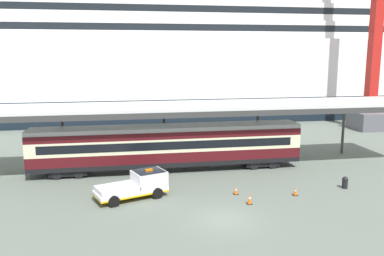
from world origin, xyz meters
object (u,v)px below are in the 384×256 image
at_px(traffic_cone_near, 250,199).
at_px(quay_bollard, 345,182).
at_px(cruise_ship, 117,44).
at_px(train_carriage, 168,145).
at_px(traffic_cone_mid, 236,190).
at_px(traffic_cone_far, 295,191).
at_px(service_truck, 138,184).

relative_size(traffic_cone_near, quay_bollard, 0.82).
height_order(cruise_ship, train_carriage, cruise_ship).
relative_size(cruise_ship, traffic_cone_near, 178.07).
bearing_deg(train_carriage, traffic_cone_mid, -59.35).
height_order(cruise_ship, traffic_cone_near, cruise_ship).
bearing_deg(traffic_cone_near, train_carriage, 116.44).
height_order(cruise_ship, traffic_cone_mid, cruise_ship).
bearing_deg(cruise_ship, train_carriage, -83.39).
height_order(train_carriage, quay_bollard, train_carriage).
bearing_deg(cruise_ship, traffic_cone_near, -79.14).
bearing_deg(traffic_cone_far, traffic_cone_mid, 166.83).
distance_m(service_truck, traffic_cone_near, 8.23).
distance_m(traffic_cone_mid, traffic_cone_far, 4.44).
bearing_deg(service_truck, quay_bollard, -2.89).
relative_size(cruise_ship, traffic_cone_mid, 230.06).
height_order(traffic_cone_near, quay_bollard, quay_bollard).
bearing_deg(train_carriage, traffic_cone_near, -63.56).
bearing_deg(cruise_ship, traffic_cone_far, -74.24).
height_order(service_truck, traffic_cone_near, service_truck).
xyz_separation_m(train_carriage, traffic_cone_near, (4.67, -9.39, -1.92)).
bearing_deg(traffic_cone_far, traffic_cone_near, -163.75).
bearing_deg(traffic_cone_mid, traffic_cone_far, -13.17).
xyz_separation_m(service_truck, traffic_cone_mid, (7.32, -0.66, -0.69)).
bearing_deg(traffic_cone_far, quay_bollard, 10.70).
bearing_deg(train_carriage, service_truck, -114.81).
bearing_deg(traffic_cone_far, cruise_ship, 105.76).
distance_m(traffic_cone_near, traffic_cone_far, 4.10).
relative_size(cruise_ship, service_truck, 25.14).
height_order(train_carriage, traffic_cone_mid, train_carriage).
bearing_deg(cruise_ship, quay_bollard, -68.81).
bearing_deg(train_carriage, cruise_ship, 96.61).
xyz_separation_m(train_carriage, service_truck, (-3.04, -6.57, -1.32)).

